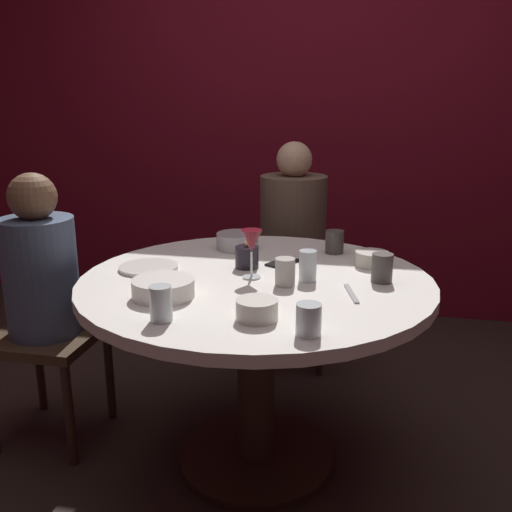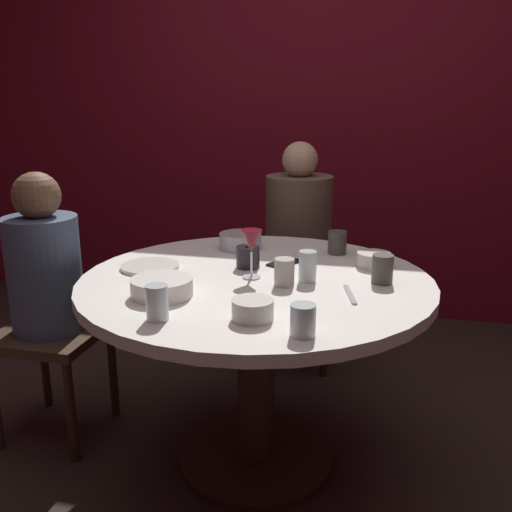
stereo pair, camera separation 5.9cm
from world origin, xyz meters
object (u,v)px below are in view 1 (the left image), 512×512
object	(u,v)px
dinner_plate	(149,267)
bowl_sauce_side	(372,259)
wine_glass	(251,243)
cell_phone	(283,263)
bowl_small_white	(257,309)
cup_beside_wine	(334,242)
dining_table	(256,321)
seated_diner_left	(41,280)
cup_near_candle	(382,268)
bowl_serving_large	(237,241)
cup_far_edge	(161,304)
bowl_salad_center	(163,288)
candle_holder	(247,257)
cup_center_front	(309,320)
seated_diner_back	(293,230)
cup_by_left_diner	(308,266)
cup_by_right_diner	(285,272)

from	to	relation	value
dinner_plate	bowl_sauce_side	xyz separation A→B (m)	(0.82, 0.22, 0.02)
wine_glass	cell_phone	world-z (taller)	wine_glass
bowl_small_white	cup_beside_wine	size ratio (longest dim) A/B	1.30
dining_table	seated_diner_left	bearing A→B (deg)	180.00
seated_diner_left	cup_near_candle	world-z (taller)	seated_diner_left
bowl_serving_large	seated_diner_left	bearing A→B (deg)	-151.92
seated_diner_left	cup_far_edge	xyz separation A→B (m)	(0.68, -0.45, 0.12)
wine_glass	bowl_salad_center	xyz separation A→B (m)	(-0.24, -0.25, -0.10)
candle_holder	bowl_small_white	size ratio (longest dim) A/B	0.85
wine_glass	bowl_sauce_side	bearing A→B (deg)	30.23
cell_phone	bowl_serving_large	distance (m)	0.29
seated_diner_left	cup_center_front	distance (m)	1.20
bowl_salad_center	cup_far_edge	size ratio (longest dim) A/B	1.93
bowl_serving_large	cell_phone	bearing A→B (deg)	-38.73
seated_diner_back	cup_by_left_diner	world-z (taller)	seated_diner_back
dining_table	bowl_small_white	size ratio (longest dim) A/B	10.31
cup_near_candle	bowl_sauce_side	bearing A→B (deg)	100.68
dinner_plate	cup_by_right_diner	distance (m)	0.54
bowl_sauce_side	cup_near_candle	world-z (taller)	cup_near_candle
bowl_small_white	bowl_serving_large	bearing A→B (deg)	107.72
dining_table	cup_by_left_diner	size ratio (longest dim) A/B	11.52
wine_glass	cup_center_front	distance (m)	0.53
bowl_serving_large	cup_near_candle	distance (m)	0.68
dining_table	cup_by_left_diner	distance (m)	0.29
wine_glass	cup_by_right_diner	bearing A→B (deg)	-23.14
seated_diner_left	bowl_salad_center	xyz separation A→B (m)	(0.61, -0.26, 0.10)
dining_table	cup_center_front	bearing A→B (deg)	-62.43
dining_table	cup_by_left_diner	xyz separation A→B (m)	(0.19, 0.00, 0.22)
candle_holder	dinner_plate	distance (m)	0.37
wine_glass	cup_center_front	world-z (taller)	wine_glass
seated_diner_left	cup_by_left_diner	size ratio (longest dim) A/B	10.10
candle_holder	bowl_small_white	world-z (taller)	candle_holder
seated_diner_back	candle_holder	distance (m)	0.82
dining_table	wine_glass	size ratio (longest dim) A/B	7.18
cup_center_front	cup_far_edge	xyz separation A→B (m)	(-0.43, 0.01, 0.01)
dining_table	cup_beside_wine	bearing A→B (deg)	57.45
bowl_serving_large	seated_diner_back	bearing A→B (deg)	74.01
cup_far_edge	cup_beside_wine	size ratio (longest dim) A/B	1.11
seated_diner_back	bowl_salad_center	distance (m)	1.22
seated_diner_back	cell_phone	world-z (taller)	seated_diner_back
bowl_serving_large	bowl_salad_center	xyz separation A→B (m)	(-0.09, -0.63, -0.00)
dinner_plate	cup_far_edge	bearing A→B (deg)	-63.62
cup_beside_wine	bowl_small_white	bearing A→B (deg)	-102.05
seated_diner_left	bowl_small_white	world-z (taller)	seated_diner_left
cup_by_right_diner	candle_holder	bearing A→B (deg)	134.42
seated_diner_back	cup_by_right_diner	world-z (taller)	seated_diner_back
bowl_sauce_side	candle_holder	bearing A→B (deg)	-165.30
seated_diner_back	cup_near_candle	bearing A→B (deg)	26.39
candle_holder	cup_near_candle	bearing A→B (deg)	-8.04
dining_table	bowl_small_white	bearing A→B (deg)	-77.76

